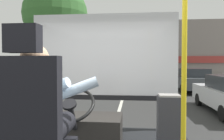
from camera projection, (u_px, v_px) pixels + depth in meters
The scene contains 10 objects.
ground at pixel (123, 97), 10.84m from camera, with size 18.00×44.00×0.06m.
driver_seat at pixel (32, 138), 1.47m from camera, with size 0.48×0.48×1.35m.
bus_driver at pixel (39, 110), 1.59m from camera, with size 0.83×0.58×0.75m.
steering_console at pixel (80, 129), 2.81m from camera, with size 1.10×1.02×0.82m.
handrail_pole at pixel (184, 78), 1.82m from camera, with size 0.04×0.04×1.96m.
fare_box at pixel (169, 126), 2.49m from camera, with size 0.27×0.21×0.74m.
windshield_panel at pixel (104, 66), 3.64m from camera, with size 2.50×0.08×1.48m.
street_tree at pixel (56, 15), 11.40m from camera, with size 3.44×3.44×6.06m.
shop_building at pixel (174, 52), 21.38m from camera, with size 11.11×5.44×5.56m.
parked_car_charcoal at pixel (192, 80), 12.82m from camera, with size 1.79×3.81×1.40m.
Camera 1 is at (0.50, -1.99, 1.74)m, focal length 33.90 mm.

